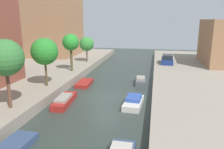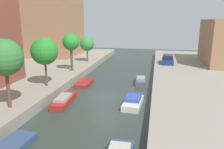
{
  "view_description": "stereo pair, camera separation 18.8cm",
  "coord_description": "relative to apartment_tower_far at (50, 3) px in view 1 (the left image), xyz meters",
  "views": [
    {
      "loc": [
        5.11,
        -22.19,
        8.23
      ],
      "look_at": [
        -0.28,
        5.33,
        1.28
      ],
      "focal_mm": 35.73,
      "sensor_mm": 36.0,
      "label": 1
    },
    {
      "loc": [
        5.3,
        -22.15,
        8.23
      ],
      "look_at": [
        -0.28,
        5.33,
        1.28
      ],
      "focal_mm": 35.73,
      "sensor_mm": 36.0,
      "label": 2
    }
  ],
  "objects": [
    {
      "name": "street_tree_4",
      "position": [
        9.35,
        -6.36,
        -7.29
      ],
      "size": [
        2.48,
        2.48,
        4.35
      ],
      "color": "brown",
      "rests_on": "quay_left"
    },
    {
      "name": "street_tree_2",
      "position": [
        9.35,
        -21.39,
        -6.53
      ],
      "size": [
        2.92,
        2.92,
        5.32
      ],
      "color": "#4E4028",
      "rests_on": "quay_left"
    },
    {
      "name": "moored_boat_right_3",
      "position": [
        19.38,
        -15.23,
        -10.98
      ],
      "size": [
        1.49,
        3.15,
        0.91
      ],
      "color": "#4C5156",
      "rests_on": "ground_plane"
    },
    {
      "name": "moored_boat_right_2",
      "position": [
        19.24,
        -22.93,
        -11.0
      ],
      "size": [
        1.85,
        3.8,
        0.89
      ],
      "color": "beige",
      "rests_on": "ground_plane"
    },
    {
      "name": "street_tree_1",
      "position": [
        9.35,
        -27.89,
        -6.14
      ],
      "size": [
        2.99,
        2.99,
        5.76
      ],
      "color": "brown",
      "rests_on": "quay_left"
    },
    {
      "name": "street_tree_3",
      "position": [
        9.35,
        -13.69,
        -6.33
      ],
      "size": [
        2.35,
        2.35,
        5.29
      ],
      "color": "#4D4529",
      "rests_on": "quay_left"
    },
    {
      "name": "moored_boat_left_2",
      "position": [
        12.41,
        -23.83,
        -11.01
      ],
      "size": [
        1.64,
        4.54,
        0.84
      ],
      "color": "maroon",
      "rests_on": "ground_plane"
    },
    {
      "name": "apartment_tower_far",
      "position": [
        0.0,
        0.0,
        0.0
      ],
      "size": [
        10.0,
        10.87,
        20.76
      ],
      "primitive_type": "cube",
      "color": "#9E704C",
      "rests_on": "quay_left"
    },
    {
      "name": "moored_boat_left_1",
      "position": [
        12.35,
        -32.07,
        -11.14
      ],
      "size": [
        1.87,
        3.38,
        0.47
      ],
      "color": "#33476B",
      "rests_on": "ground_plane"
    },
    {
      "name": "moored_boat_left_3",
      "position": [
        12.29,
        -17.02,
        -11.15
      ],
      "size": [
        1.73,
        3.7,
        0.45
      ],
      "color": "maroon",
      "rests_on": "ground_plane"
    },
    {
      "name": "parked_car",
      "position": [
        23.14,
        -5.3,
        -9.75
      ],
      "size": [
        2.04,
        4.37,
        1.52
      ],
      "color": "navy",
      "rests_on": "quay_right"
    },
    {
      "name": "ground_plane",
      "position": [
        16.0,
        -21.3,
        -11.38
      ],
      "size": [
        84.0,
        84.0,
        0.0
      ],
      "primitive_type": "plane",
      "color": "#2D3833"
    }
  ]
}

